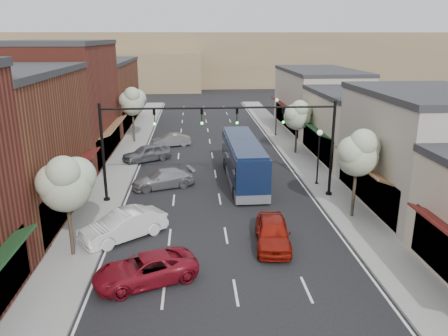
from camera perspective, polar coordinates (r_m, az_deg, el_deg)
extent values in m
plane|color=black|center=(24.24, 0.62, -10.83)|extent=(160.00, 160.00, 0.00)
cube|color=gray|center=(41.95, -13.00, 0.96)|extent=(2.80, 73.00, 0.15)
cube|color=gray|center=(42.66, 9.88, 1.41)|extent=(2.80, 73.00, 0.15)
cube|color=gray|center=(41.75, -11.11, 1.00)|extent=(0.25, 73.00, 0.17)
cube|color=gray|center=(42.35, 8.04, 1.38)|extent=(0.25, 73.00, 0.17)
cube|color=black|center=(30.21, -19.85, -2.84)|extent=(0.60, 11.90, 2.60)
cube|color=#581714|center=(29.55, -18.65, -0.08)|extent=(1.07, 9.80, 0.49)
cube|color=maroon|center=(43.65, -20.90, 7.86)|extent=(9.00, 14.00, 10.50)
cube|color=#2D2D30|center=(43.24, -21.68, 14.99)|extent=(9.20, 14.10, 0.40)
cube|color=black|center=(43.31, -15.07, 3.39)|extent=(0.60, 11.90, 2.60)
cube|color=olive|center=(42.85, -14.17, 5.37)|extent=(1.07, 9.80, 0.49)
cube|color=brown|center=(59.18, -16.47, 9.15)|extent=(9.00, 18.00, 8.00)
cube|color=#2D2D30|center=(58.81, -16.82, 13.20)|extent=(9.20, 18.10, 0.40)
cube|color=black|center=(58.78, -12.25, 7.03)|extent=(0.60, 15.30, 2.60)
cube|color=#183C1C|center=(58.45, -11.56, 8.51)|extent=(1.07, 12.60, 0.49)
cube|color=#A79D8F|center=(32.39, 24.83, 1.87)|extent=(8.00, 12.00, 7.50)
cube|color=#2D2D30|center=(31.71, 25.71, 8.77)|extent=(8.20, 12.10, 0.40)
cube|color=black|center=(31.38, 18.41, -1.97)|extent=(0.60, 10.20, 2.60)
cube|color=olive|center=(30.65, 17.28, 0.64)|extent=(1.07, 8.40, 0.49)
cube|color=#C5B49C|center=(43.15, 17.24, 5.07)|extent=(8.00, 12.00, 6.00)
cube|color=#2D2D30|center=(42.66, 17.62, 9.28)|extent=(8.20, 12.10, 0.40)
cube|color=black|center=(42.26, 12.39, 3.25)|extent=(0.60, 10.20, 2.60)
cube|color=#183C1C|center=(41.72, 11.46, 5.25)|extent=(1.07, 8.40, 0.49)
cube|color=#A79D8F|center=(56.15, 12.21, 8.55)|extent=(8.00, 16.00, 7.00)
cube|color=#2D2D30|center=(55.76, 12.45, 12.31)|extent=(8.20, 16.10, 0.40)
cube|color=black|center=(55.54, 8.40, 6.67)|extent=(0.60, 13.60, 2.60)
cube|color=#581714|center=(55.13, 7.64, 8.21)|extent=(1.07, 11.20, 0.49)
cube|color=#7A6647|center=(111.52, -3.26, 14.15)|extent=(120.00, 30.00, 12.00)
cube|color=#7A6647|center=(102.32, -17.58, 12.05)|extent=(50.00, 20.00, 8.00)
cylinder|color=black|center=(32.91, 13.50, -3.36)|extent=(0.44, 0.44, 0.30)
cylinder|color=black|center=(31.93, 13.90, 2.29)|extent=(0.20, 0.20, 7.00)
cylinder|color=black|center=(30.31, 7.03, 7.89)|extent=(8.00, 0.14, 0.14)
imported|color=black|center=(30.49, 7.74, 6.77)|extent=(0.18, 0.46, 1.10)
sphere|color=#19E533|center=(30.45, 7.75, 5.95)|extent=(0.18, 0.18, 0.18)
imported|color=black|center=(30.00, 1.70, 6.75)|extent=(0.18, 0.46, 1.10)
sphere|color=#19E533|center=(29.96, 1.72, 5.92)|extent=(0.18, 0.18, 0.18)
cylinder|color=black|center=(32.03, -15.04, -4.04)|extent=(0.44, 0.44, 0.30)
cylinder|color=black|center=(31.02, -15.51, 1.75)|extent=(0.20, 0.20, 7.00)
cylinder|color=black|center=(29.84, -8.37, 7.70)|extent=(8.00, 0.14, 0.14)
imported|color=black|center=(29.97, -9.09, 6.54)|extent=(0.18, 0.46, 1.10)
sphere|color=#19E533|center=(29.93, -9.07, 5.71)|extent=(0.18, 0.18, 0.18)
imported|color=black|center=(29.86, -2.92, 6.69)|extent=(0.18, 0.46, 1.10)
sphere|color=#19E533|center=(29.82, -2.90, 5.86)|extent=(0.18, 0.18, 0.18)
cylinder|color=#47382B|center=(28.89, 16.61, -2.87)|extent=(0.20, 0.20, 3.71)
sphere|color=#9AB289|center=(28.22, 17.01, 1.57)|extent=(2.60, 2.60, 2.60)
sphere|color=#9AB289|center=(28.56, 17.81, 2.63)|extent=(2.00, 2.00, 2.00)
sphere|color=#9AB289|center=(27.72, 16.51, 2.09)|extent=(1.90, 1.90, 1.90)
sphere|color=#9AB289|center=(27.58, 17.73, 3.15)|extent=(1.70, 1.70, 1.70)
cylinder|color=#47382B|center=(43.66, 9.40, 3.94)|extent=(0.20, 0.20, 3.33)
sphere|color=#9AB289|center=(43.25, 9.53, 6.63)|extent=(2.60, 2.60, 2.60)
sphere|color=#9AB289|center=(43.59, 10.11, 7.23)|extent=(2.00, 2.00, 2.00)
sphere|color=#9AB289|center=(42.82, 9.12, 6.97)|extent=(1.90, 1.90, 1.90)
sphere|color=#9AB289|center=(42.66, 9.87, 7.61)|extent=(1.70, 1.70, 1.70)
cylinder|color=#47382B|center=(24.29, -19.44, -7.19)|extent=(0.20, 0.20, 3.52)
sphere|color=#9AB289|center=(23.52, -19.96, -2.28)|extent=(2.60, 2.60, 2.60)
sphere|color=#9AB289|center=(23.53, -18.71, -1.02)|extent=(2.00, 2.00, 2.00)
sphere|color=#9AB289|center=(23.26, -21.18, -1.76)|extent=(1.90, 1.90, 1.90)
sphere|color=#9AB289|center=(22.78, -20.27, -0.60)|extent=(1.70, 1.70, 1.70)
cylinder|color=#47382B|center=(48.74, -11.74, 5.47)|extent=(0.20, 0.20, 3.84)
sphere|color=#9AB289|center=(48.33, -11.91, 8.26)|extent=(2.60, 2.60, 2.60)
sphere|color=#9AB289|center=(48.50, -11.31, 8.89)|extent=(2.00, 2.00, 2.00)
sphere|color=#9AB289|center=(48.04, -12.46, 8.61)|extent=(1.90, 1.90, 1.90)
sphere|color=#9AB289|center=(47.70, -11.94, 9.31)|extent=(1.70, 1.70, 1.70)
cylinder|color=black|center=(35.12, 11.99, -2.05)|extent=(0.28, 0.28, 0.20)
cylinder|color=black|center=(34.56, 12.18, 0.93)|extent=(0.12, 0.12, 4.00)
sphere|color=white|center=(34.03, 12.41, 4.53)|extent=(0.44, 0.44, 0.44)
cylinder|color=black|center=(51.53, 6.76, 4.24)|extent=(0.28, 0.28, 0.20)
cylinder|color=black|center=(51.15, 6.83, 6.32)|extent=(0.12, 0.12, 4.00)
sphere|color=white|center=(50.80, 6.92, 8.78)|extent=(0.44, 0.44, 0.44)
cube|color=#0E1B39|center=(34.80, 2.52, 1.16)|extent=(2.61, 11.20, 2.81)
cube|color=#595B60|center=(35.18, 2.49, -0.94)|extent=(2.63, 11.22, 0.65)
cube|color=black|center=(34.70, 2.53, 1.77)|extent=(2.66, 10.31, 1.02)
cube|color=#0E1B39|center=(34.43, 2.55, 3.49)|extent=(2.41, 10.75, 0.23)
cube|color=black|center=(29.39, 3.93, -0.69)|extent=(1.94, 0.11, 1.12)
cylinder|color=black|center=(31.40, 1.43, -3.22)|extent=(0.31, 0.97, 0.97)
cylinder|color=black|center=(31.71, 5.38, -3.09)|extent=(0.31, 0.97, 0.97)
cylinder|color=black|center=(38.43, 0.18, 0.58)|extent=(0.31, 0.97, 0.97)
cylinder|color=black|center=(38.69, 3.42, 0.66)|extent=(0.31, 0.97, 0.97)
cylinder|color=black|center=(37.19, 0.37, 0.02)|extent=(0.31, 0.97, 0.97)
cylinder|color=black|center=(37.45, 3.71, 0.11)|extent=(0.31, 0.97, 0.97)
imported|color=maroon|center=(24.67, 6.37, -8.36)|extent=(2.37, 4.83, 1.59)
imported|color=maroon|center=(21.52, -10.25, -12.89)|extent=(5.41, 3.93, 1.37)
imported|color=white|center=(25.95, -12.94, -7.32)|extent=(5.05, 4.41, 1.65)
imported|color=gray|center=(34.00, -7.96, -1.39)|extent=(5.21, 3.37, 1.41)
imported|color=slate|center=(41.39, -10.08, 1.94)|extent=(4.86, 3.96, 1.56)
imported|color=gray|center=(46.65, -6.96, 3.62)|extent=(4.30, 2.46, 1.34)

